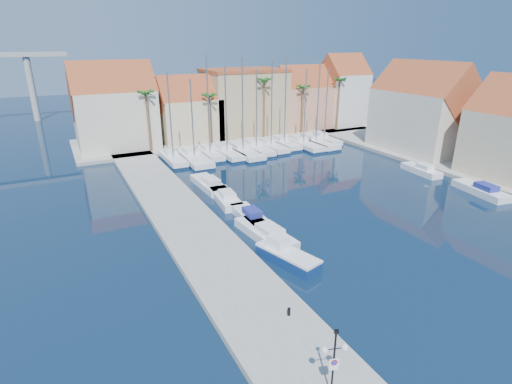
{
  "coord_description": "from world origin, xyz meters",
  "views": [
    {
      "loc": [
        -18.81,
        -19.56,
        16.58
      ],
      "look_at": [
        -2.55,
        12.46,
        3.0
      ],
      "focal_mm": 28.0,
      "sensor_mm": 36.0,
      "label": 1
    }
  ],
  "objects": [
    {
      "name": "palm_4",
      "position": [
        30.0,
        42.0,
        9.55
      ],
      "size": [
        2.6,
        2.6,
        10.65
      ],
      "color": "brown",
      "rests_on": "shore_north"
    },
    {
      "name": "sailboat_6",
      "position": [
        11.96,
        36.17,
        0.63
      ],
      "size": [
        2.6,
        9.03,
        13.93
      ],
      "rotation": [
        0.0,
        0.0,
        0.02
      ],
      "color": "white",
      "rests_on": "ground"
    },
    {
      "name": "building_2",
      "position": [
        13.0,
        48.0,
        6.26
      ],
      "size": [
        14.2,
        10.2,
        11.5
      ],
      "color": "tan",
      "rests_on": "shore_north"
    },
    {
      "name": "building_1",
      "position": [
        2.0,
        47.0,
        5.3
      ],
      "size": [
        10.3,
        8.0,
        11.0
      ],
      "color": "#C1B288",
      "rests_on": "shore_north"
    },
    {
      "name": "motorboat_west_3",
      "position": [
        -3.33,
        23.41,
        0.51
      ],
      "size": [
        2.47,
        7.1,
        1.4
      ],
      "rotation": [
        0.0,
        0.0,
        0.03
      ],
      "color": "white",
      "rests_on": "ground"
    },
    {
      "name": "lamp_post",
      "position": [
        -8.97,
        -8.19,
        3.07
      ],
      "size": [
        1.29,
        0.64,
        3.92
      ],
      "rotation": [
        0.0,
        0.0,
        -0.3
      ],
      "color": "black",
      "rests_on": "quay_west"
    },
    {
      "name": "building_4",
      "position": [
        34.0,
        46.0,
        6.97
      ],
      "size": [
        8.3,
        8.0,
        14.0
      ],
      "color": "white",
      "rests_on": "shore_north"
    },
    {
      "name": "motorboat_west_2",
      "position": [
        -3.32,
        18.3,
        0.51
      ],
      "size": [
        2.69,
        6.6,
        1.4
      ],
      "rotation": [
        0.0,
        0.0,
        -0.1
      ],
      "color": "white",
      "rests_on": "ground"
    },
    {
      "name": "bollard",
      "position": [
        -7.62,
        -2.06,
        0.75
      ],
      "size": [
        0.2,
        0.2,
        0.51
      ],
      "primitive_type": "cylinder",
      "color": "black",
      "rests_on": "quay_west"
    },
    {
      "name": "palm_0",
      "position": [
        -6.0,
        42.0,
        9.08
      ],
      "size": [
        2.6,
        2.6,
        10.15
      ],
      "color": "brown",
      "rests_on": "shore_north"
    },
    {
      "name": "building_3",
      "position": [
        25.0,
        47.0,
        5.86
      ],
      "size": [
        10.3,
        8.0,
        12.0
      ],
      "color": "tan",
      "rests_on": "shore_north"
    },
    {
      "name": "sailboat_7",
      "position": [
        14.89,
        36.86,
        0.64
      ],
      "size": [
        2.36,
        8.79,
        14.28
      ],
      "rotation": [
        0.0,
        0.0,
        -0.0
      ],
      "color": "white",
      "rests_on": "ground"
    },
    {
      "name": "sailboat_4",
      "position": [
        6.55,
        35.44,
        0.59
      ],
      "size": [
        2.97,
        11.22,
        14.49
      ],
      "rotation": [
        0.0,
        0.0,
        0.0
      ],
      "color": "white",
      "rests_on": "ground"
    },
    {
      "name": "motorboat_east_0",
      "position": [
        23.98,
        7.14,
        0.51
      ],
      "size": [
        3.17,
        7.0,
        1.4
      ],
      "rotation": [
        0.0,
        0.0,
        -0.15
      ],
      "color": "white",
      "rests_on": "ground"
    },
    {
      "name": "fishing_boat",
      "position": [
        -4.01,
        4.25,
        0.65
      ],
      "size": [
        3.33,
        5.88,
        1.95
      ],
      "rotation": [
        0.0,
        0.0,
        0.28
      ],
      "color": "navy",
      "rests_on": "ground"
    },
    {
      "name": "sailboat_1",
      "position": [
        -1.35,
        35.34,
        0.56
      ],
      "size": [
        3.4,
        11.44,
        11.82
      ],
      "rotation": [
        0.0,
        0.0,
        -0.04
      ],
      "color": "white",
      "rests_on": "ground"
    },
    {
      "name": "palm_2",
      "position": [
        14.0,
        42.0,
        10.02
      ],
      "size": [
        2.6,
        2.6,
        11.15
      ],
      "color": "brown",
      "rests_on": "shore_north"
    },
    {
      "name": "sailboat_0",
      "position": [
        -4.25,
        36.06,
        0.62
      ],
      "size": [
        2.27,
        8.52,
        12.68
      ],
      "rotation": [
        0.0,
        0.0,
        0.0
      ],
      "color": "white",
      "rests_on": "ground"
    },
    {
      "name": "sailboat_3",
      "position": [
        4.09,
        36.0,
        0.6
      ],
      "size": [
        2.94,
        9.96,
        13.25
      ],
      "rotation": [
        0.0,
        0.0,
        0.03
      ],
      "color": "white",
      "rests_on": "ground"
    },
    {
      "name": "motorboat_west_0",
      "position": [
        -3.47,
        8.68,
        0.51
      ],
      "size": [
        3.02,
        7.39,
        1.4
      ],
      "rotation": [
        0.0,
        0.0,
        0.1
      ],
      "color": "white",
      "rests_on": "ground"
    },
    {
      "name": "palm_3",
      "position": [
        22.0,
        42.0,
        8.61
      ],
      "size": [
        2.6,
        2.6,
        9.65
      ],
      "color": "brown",
      "rests_on": "shore_north"
    },
    {
      "name": "sailboat_5",
      "position": [
        9.45,
        36.45,
        0.58
      ],
      "size": [
        3.48,
        10.59,
        12.63
      ],
      "rotation": [
        0.0,
        0.0,
        -0.07
      ],
      "color": "white",
      "rests_on": "ground"
    },
    {
      "name": "building_6",
      "position": [
        32.0,
        24.0,
        6.52
      ],
      "size": [
        9.0,
        14.3,
        13.5
      ],
      "color": "beige",
      "rests_on": "shore_east"
    },
    {
      "name": "building_0",
      "position": [
        -10.0,
        47.0,
        6.52
      ],
      "size": [
        12.3,
        9.0,
        13.5
      ],
      "color": "beige",
      "rests_on": "shore_north"
    },
    {
      "name": "motorboat_east_1",
      "position": [
        23.99,
        15.78,
        0.51
      ],
      "size": [
        2.36,
        5.99,
        1.4
      ],
      "rotation": [
        0.0,
        0.0,
        -0.09
      ],
      "color": "white",
      "rests_on": "ground"
    },
    {
      "name": "palm_1",
      "position": [
        4.0,
        42.0,
        8.14
      ],
      "size": [
        2.6,
        2.6,
        9.15
      ],
      "color": "brown",
      "rests_on": "shore_north"
    },
    {
      "name": "shore_east",
      "position": [
        32.0,
        15.0,
        0.25
      ],
      "size": [
        12.0,
        60.0,
        0.5
      ],
      "primitive_type": "cube",
      "color": "gray",
      "rests_on": "ground"
    },
    {
      "name": "shore_north",
      "position": [
        10.0,
        48.0,
        0.25
      ],
      "size": [
        54.0,
        16.0,
        0.5
      ],
      "primitive_type": "cube",
      "color": "gray",
      "rests_on": "ground"
    },
    {
      "name": "sailboat_2",
      "position": [
        1.58,
        36.47,
        0.66
      ],
      "size": [
        2.57,
        8.61,
        14.82
      ],
      "rotation": [
        0.0,
        0.0,
        -0.04
      ],
      "color": "white",
      "rests_on": "ground"
    },
    {
      "name": "ground",
      "position": [
        0.0,
        0.0,
        0.0
      ],
      "size": [
        260.0,
        260.0,
        0.0
      ],
      "primitive_type": "plane",
      "color": "#081A31",
      "rests_on": "ground"
    },
    {
      "name": "sailboat_10",
      "position": [
        22.77,
        36.49,
        0.6
      ],
      "size": [
        2.94,
        9.09,
        12.34
      ],
      "rotation": [
        0.0,
        0.0,
        -0.06
      ],
      "color": "white",
      "rests_on": "ground"
    },
    {
      "name": "quay_west",
      "position": [
        -9.0,
        13.5,
        0.25
      ],
      "size": [
        6.0,
        77.0,
        0.5
      ],
      "primitive_type": "cube",
      "color": "gray",
      "rests_on": "ground"
    },
    {
      "name": "sailboat_8",
      "position": [
        17.77,
        35.59,
        0.57
      ],
      "size": [
        2.96,
        11.19,
        12.55
      ],
      "rotation": [
        0.0,
        0.0,
        -0.0
      ],
      "color": "white",
      "rests_on": "ground"
    },
    {
      "name": "sailboat_9",
      "position": [
        20.11,
        35.37,
        0.58
      ],
      "size": [
        3.26,
        11.13,
        13.51
      ],
      "rotation": [
        0.0,
        0.0,
        0.03
      ],
      "color": "white",
      "rests_on": "ground"
    },
    {
      "name": "motorboat_west_1",
      "position": [
        -3.09,
        12.71,
        0.51
      ],
      "size": [
        2.01,
        5.96,
        1.4
      ],
      "rotation": [
        0.0,
        0.0,
        -0.02
      ],
      "color": "white",
      "rests_on": "ground"
    }
  ]
}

